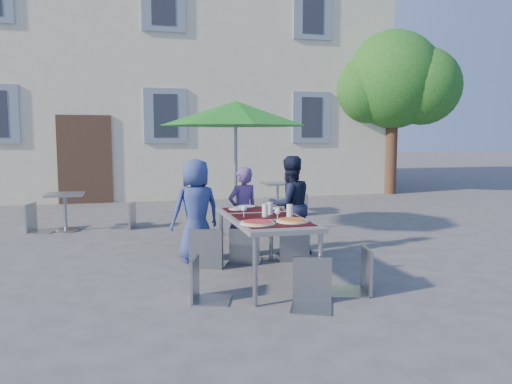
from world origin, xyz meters
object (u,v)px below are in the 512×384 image
object	(u,v)px
pizza_near_right	(292,220)
cafe_table_1	(278,194)
child_1	(243,212)
child_0	(196,210)
patio_umbrella	(236,115)
bg_chair_r_0	(127,200)
bg_chair_l_1	(243,193)
dining_table	(264,221)
cafe_table_0	(65,207)
bg_chair_r_1	(300,191)
chair_0	(207,223)
chair_5	(312,255)
pizza_near_left	(257,223)
chair_2	(293,221)
bg_chair_l_0	(36,200)
child_2	(290,206)
chair_1	(245,224)
chair_3	(203,254)
chair_4	(358,243)

from	to	relation	value
pizza_near_right	cafe_table_1	distance (m)	5.59
child_1	cafe_table_1	bearing A→B (deg)	-131.66
child_0	patio_umbrella	xyz separation A→B (m)	(0.89, 1.55, 1.34)
child_0	bg_chair_r_0	size ratio (longest dim) A/B	1.55
child_0	patio_umbrella	bearing A→B (deg)	-135.07
bg_chair_l_1	patio_umbrella	bearing A→B (deg)	-106.58
pizza_near_right	dining_table	bearing A→B (deg)	110.72
cafe_table_0	bg_chair_r_1	distance (m)	4.70
pizza_near_right	bg_chair_r_0	xyz separation A→B (m)	(-1.69, 4.32, -0.26)
chair_0	cafe_table_1	size ratio (longest dim) A/B	1.45
dining_table	chair_0	xyz separation A→B (m)	(-0.54, 0.74, -0.13)
pizza_near_right	patio_umbrella	xyz separation A→B (m)	(0.08, 3.12, 1.25)
dining_table	child_1	size ratio (longest dim) A/B	1.49
pizza_near_right	chair_5	bearing A→B (deg)	-86.25
pizza_near_right	pizza_near_left	bearing A→B (deg)	-174.49
pizza_near_left	chair_2	xyz separation A→B (m)	(0.85, 1.31, -0.24)
bg_chair_l_0	bg_chair_r_0	bearing A→B (deg)	-1.32
child_2	bg_chair_l_1	distance (m)	3.49
chair_1	chair_5	xyz separation A→B (m)	(0.24, -1.81, -0.01)
chair_0	bg_chair_r_0	world-z (taller)	chair_0
chair_0	cafe_table_1	bearing A→B (deg)	61.80
bg_chair_l_1	cafe_table_0	bearing A→B (deg)	-167.00
chair_3	chair_1	bearing A→B (deg)	61.03
chair_2	cafe_table_1	bearing A→B (deg)	75.52
chair_1	chair_4	bearing A→B (deg)	-61.04
cafe_table_0	bg_chair_r_1	bearing A→B (deg)	8.53
chair_3	patio_umbrella	world-z (taller)	patio_umbrella
child_0	chair_5	bearing A→B (deg)	97.07
chair_1	bg_chair_r_0	xyz separation A→B (m)	(-1.48, 3.02, -0.00)
child_0	bg_chair_l_1	xyz separation A→B (m)	(1.48, 3.51, -0.18)
cafe_table_0	bg_chair_r_0	world-z (taller)	bg_chair_r_0
child_0	chair_3	size ratio (longest dim) A/B	1.64
chair_0	cafe_table_0	world-z (taller)	chair_0
chair_5	pizza_near_right	bearing A→B (deg)	93.75
chair_5	pizza_near_left	bearing A→B (deg)	132.75
chair_0	cafe_table_1	distance (m)	4.73
bg_chair_r_0	bg_chair_r_1	bearing A→B (deg)	10.54
child_1	bg_chair_r_1	world-z (taller)	child_1
cafe_table_1	bg_chair_l_0	bearing A→B (deg)	-167.92
pizza_near_left	child_2	distance (m)	1.87
chair_0	patio_umbrella	size ratio (longest dim) A/B	0.39
chair_4	bg_chair_r_1	size ratio (longest dim) A/B	1.05
child_1	chair_4	xyz separation A→B (m)	(0.79, -1.95, -0.09)
child_0	child_2	world-z (taller)	child_2
pizza_near_right	chair_3	bearing A→B (deg)	-174.72
bg_chair_r_0	chair_2	bearing A→B (deg)	-55.00
pizza_near_right	cafe_table_1	size ratio (longest dim) A/B	0.53
chair_3	cafe_table_0	distance (m)	4.73
pizza_near_right	child_1	distance (m)	1.72
pizza_near_right	child_0	bearing A→B (deg)	117.38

